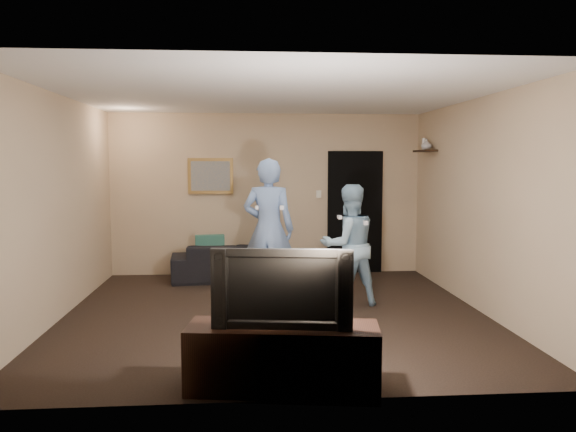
{
  "coord_description": "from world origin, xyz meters",
  "views": [
    {
      "loc": [
        -0.35,
        -6.61,
        1.8
      ],
      "look_at": [
        0.18,
        0.3,
        1.15
      ],
      "focal_mm": 35.0,
      "sensor_mm": 36.0,
      "label": 1
    }
  ],
  "objects": [
    {
      "name": "painting_frame",
      "position": [
        -0.9,
        2.48,
        1.6
      ],
      "size": [
        0.72,
        0.05,
        0.57
      ],
      "primitive_type": "cube",
      "color": "olive",
      "rests_on": "wall_back"
    },
    {
      "name": "wall_front",
      "position": [
        0.0,
        -2.5,
        1.3
      ],
      "size": [
        5.0,
        0.04,
        2.6
      ],
      "primitive_type": "cube",
      "color": "tan",
      "rests_on": "ground"
    },
    {
      "name": "tv_console",
      "position": [
        -0.06,
        -2.28,
        0.25
      ],
      "size": [
        1.57,
        0.7,
        0.54
      ],
      "primitive_type": "cube",
      "rotation": [
        0.0,
        0.0,
        -0.14
      ],
      "color": "black",
      "rests_on": "ground"
    },
    {
      "name": "wii_player_right",
      "position": [
        0.96,
        0.34,
        0.77
      ],
      "size": [
        0.86,
        0.74,
        1.54
      ],
      "color": "#8BB2CA",
      "rests_on": "ground"
    },
    {
      "name": "wall_left",
      "position": [
        -2.5,
        0.0,
        1.3
      ],
      "size": [
        0.04,
        5.0,
        2.6
      ],
      "primitive_type": "cube",
      "color": "tan",
      "rests_on": "ground"
    },
    {
      "name": "painting_canvas",
      "position": [
        -0.9,
        2.45,
        1.6
      ],
      "size": [
        0.62,
        0.01,
        0.47
      ],
      "primitive_type": "cube",
      "color": "slate",
      "rests_on": "painting_frame"
    },
    {
      "name": "ceiling",
      "position": [
        0.0,
        0.0,
        2.6
      ],
      "size": [
        5.0,
        5.0,
        0.04
      ],
      "primitive_type": "cube",
      "color": "silver",
      "rests_on": "wall_back"
    },
    {
      "name": "wall_right",
      "position": [
        2.5,
        0.0,
        1.3
      ],
      "size": [
        0.04,
        5.0,
        2.6
      ],
      "primitive_type": "cube",
      "color": "tan",
      "rests_on": "ground"
    },
    {
      "name": "ground",
      "position": [
        0.0,
        0.0,
        0.0
      ],
      "size": [
        5.0,
        5.0,
        0.0
      ],
      "primitive_type": "plane",
      "color": "black",
      "rests_on": "ground"
    },
    {
      "name": "wall_shelf",
      "position": [
        2.39,
        1.8,
        1.99
      ],
      "size": [
        0.2,
        0.6,
        0.03
      ],
      "primitive_type": "cube",
      "color": "black",
      "rests_on": "wall_right"
    },
    {
      "name": "light_switch",
      "position": [
        0.85,
        2.48,
        1.3
      ],
      "size": [
        0.08,
        0.02,
        0.12
      ],
      "primitive_type": "cube",
      "color": "silver",
      "rests_on": "wall_back"
    },
    {
      "name": "television",
      "position": [
        -0.06,
        -2.28,
        0.84
      ],
      "size": [
        1.1,
        0.3,
        0.63
      ],
      "primitive_type": "imported",
      "rotation": [
        0.0,
        0.0,
        -0.14
      ],
      "color": "black",
      "rests_on": "tv_console"
    },
    {
      "name": "wii_player_left",
      "position": [
        -0.04,
        0.77,
        0.93
      ],
      "size": [
        0.77,
        0.6,
        1.87
      ],
      "color": "#7393C8",
      "rests_on": "ground"
    },
    {
      "name": "wall_back",
      "position": [
        0.0,
        2.5,
        1.3
      ],
      "size": [
        5.0,
        0.04,
        2.6
      ],
      "primitive_type": "cube",
      "color": "tan",
      "rests_on": "ground"
    },
    {
      "name": "doorway",
      "position": [
        1.45,
        2.47,
        1.0
      ],
      "size": [
        0.9,
        0.06,
        2.0
      ],
      "primitive_type": "cube",
      "color": "black",
      "rests_on": "ground"
    },
    {
      "name": "sofa",
      "position": [
        -0.5,
        2.03,
        0.29
      ],
      "size": [
        2.02,
        0.93,
        0.57
      ],
      "primitive_type": "imported",
      "rotation": [
        0.0,
        0.0,
        3.23
      ],
      "color": "black",
      "rests_on": "ground"
    },
    {
      "name": "throw_pillow",
      "position": [
        -0.9,
        2.03,
        0.48
      ],
      "size": [
        0.46,
        0.2,
        0.44
      ],
      "primitive_type": "cube",
      "rotation": [
        0.0,
        0.0,
        0.13
      ],
      "color": "#1B5246",
      "rests_on": "sofa"
    },
    {
      "name": "shelf_vase",
      "position": [
        2.39,
        1.74,
        2.09
      ],
      "size": [
        0.18,
        0.18,
        0.16
      ],
      "primitive_type": "imported",
      "rotation": [
        0.0,
        0.0,
        -0.22
      ],
      "color": "silver",
      "rests_on": "wall_shelf"
    },
    {
      "name": "shelf_figurine",
      "position": [
        2.39,
        1.86,
        2.09
      ],
      "size": [
        0.06,
        0.06,
        0.18
      ],
      "primitive_type": "cylinder",
      "color": "#B6B6BB",
      "rests_on": "wall_shelf"
    }
  ]
}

